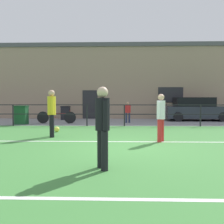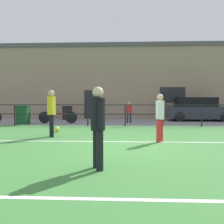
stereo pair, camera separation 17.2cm
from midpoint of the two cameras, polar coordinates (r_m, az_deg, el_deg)
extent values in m
cube|color=#42843D|center=(7.26, 3.08, -8.40)|extent=(60.00, 44.00, 0.04)
cube|color=white|center=(8.29, 2.92, -6.84)|extent=(36.00, 0.11, 0.00)
cube|color=white|center=(3.66, 4.45, -19.45)|extent=(36.00, 0.11, 0.00)
cube|color=gray|center=(15.68, 2.39, -2.26)|extent=(48.00, 5.00, 0.02)
cylinder|color=black|center=(14.38, -22.15, -0.66)|extent=(0.07, 0.07, 1.15)
cylinder|color=black|center=(13.69, -14.48, -0.71)|extent=(0.07, 0.07, 1.15)
cylinder|color=black|center=(13.27, -6.16, -0.74)|extent=(0.07, 0.07, 1.15)
cylinder|color=black|center=(13.15, 2.51, -0.77)|extent=(0.07, 0.07, 1.15)
cylinder|color=black|center=(13.32, 11.14, -0.77)|extent=(0.07, 0.07, 1.15)
cylinder|color=black|center=(13.79, 19.37, -0.75)|extent=(0.07, 0.07, 1.15)
cube|color=black|center=(13.12, 2.51, 1.65)|extent=(36.00, 0.04, 0.04)
cube|color=black|center=(13.14, 2.51, -0.51)|extent=(36.00, 0.04, 0.04)
cube|color=gray|center=(19.36, 2.29, 6.48)|extent=(28.00, 2.40, 5.27)
cube|color=#232328|center=(18.25, -5.34, 1.71)|extent=(1.10, 0.04, 2.10)
cube|color=#232328|center=(18.46, 13.09, 3.89)|extent=(1.80, 0.04, 1.10)
cube|color=#4C4C51|center=(19.74, 2.31, 14.58)|extent=(28.00, 2.56, 0.30)
cylinder|color=black|center=(5.14, -3.59, -8.40)|extent=(0.14, 0.14, 0.78)
cylinder|color=black|center=(4.91, -2.75, -8.93)|extent=(0.14, 0.14, 0.78)
cylinder|color=black|center=(4.93, -3.20, -0.49)|extent=(0.29, 0.29, 0.65)
sphere|color=beige|center=(4.92, -3.21, 4.55)|extent=(0.22, 0.22, 0.22)
cylinder|color=black|center=(5.10, -3.78, -0.59)|extent=(0.10, 0.10, 0.58)
cylinder|color=black|center=(4.76, -2.58, -0.82)|extent=(0.10, 0.10, 0.58)
cylinder|color=red|center=(8.28, 10.30, -4.28)|extent=(0.14, 0.14, 0.75)
cylinder|color=red|center=(8.49, 10.86, -4.11)|extent=(0.14, 0.14, 0.75)
cylinder|color=white|center=(8.33, 10.62, 0.50)|extent=(0.28, 0.28, 0.62)
sphere|color=tan|center=(8.32, 10.65, 3.37)|extent=(0.21, 0.21, 0.21)
cylinder|color=white|center=(8.17, 10.21, 0.34)|extent=(0.10, 0.10, 0.56)
cylinder|color=white|center=(8.49, 11.02, 0.42)|extent=(0.10, 0.10, 0.56)
cylinder|color=black|center=(9.71, -14.23, -3.03)|extent=(0.15, 0.15, 0.84)
cylinder|color=black|center=(9.45, -14.14, -3.19)|extent=(0.15, 0.15, 0.84)
cylinder|color=gold|center=(9.54, -14.24, 1.45)|extent=(0.31, 0.31, 0.69)
sphere|color=tan|center=(9.54, -14.27, 4.24)|extent=(0.24, 0.24, 0.24)
cylinder|color=gold|center=(9.72, -14.30, 1.37)|extent=(0.11, 0.11, 0.62)
cylinder|color=gold|center=(9.35, -14.18, 1.31)|extent=(0.11, 0.11, 0.62)
sphere|color=#E5E04C|center=(11.05, -13.03, -3.90)|extent=(0.23, 0.23, 0.23)
cylinder|color=#232D4C|center=(14.86, 3.68, -1.35)|extent=(0.11, 0.11, 0.60)
cylinder|color=#232D4C|center=(14.81, 2.98, -1.36)|extent=(0.11, 0.11, 0.60)
cylinder|color=red|center=(14.81, 3.34, 0.75)|extent=(0.22, 0.22, 0.49)
sphere|color=tan|center=(14.80, 3.34, 2.03)|extent=(0.17, 0.17, 0.17)
cylinder|color=red|center=(14.84, 3.84, 0.70)|extent=(0.08, 0.08, 0.44)
cylinder|color=red|center=(14.78, 2.83, 0.69)|extent=(0.08, 0.08, 0.44)
cube|color=#282D38|center=(17.38, 18.63, -0.05)|extent=(4.16, 1.75, 0.78)
cube|color=black|center=(17.31, 18.01, 2.23)|extent=(2.49, 1.47, 0.59)
cylinder|color=black|center=(16.22, 14.70, -1.08)|extent=(0.60, 0.18, 0.60)
cylinder|color=black|center=(17.08, 23.98, -1.04)|extent=(0.60, 0.18, 0.60)
cylinder|color=black|center=(17.86, 13.50, -0.72)|extent=(0.60, 0.18, 0.60)
cylinder|color=black|center=(18.64, 22.03, -0.71)|extent=(0.60, 0.18, 0.60)
cylinder|color=black|center=(15.07, -15.93, -1.21)|extent=(0.69, 0.04, 0.69)
cylinder|color=black|center=(14.66, -9.98, -1.25)|extent=(0.69, 0.04, 0.69)
cube|color=maroon|center=(14.83, -13.01, -0.36)|extent=(1.25, 0.04, 0.04)
cube|color=maroon|center=(14.95, -14.48, -0.79)|extent=(0.78, 0.03, 0.25)
cylinder|color=maroon|center=(14.90, -14.05, 0.02)|extent=(0.03, 0.03, 0.20)
cylinder|color=maroon|center=(14.65, -9.99, -0.10)|extent=(0.03, 0.03, 0.28)
cube|color=black|center=(17.45, -10.93, -0.34)|extent=(0.58, 0.49, 0.87)
cube|color=black|center=(17.43, -10.94, 1.21)|extent=(0.61, 0.52, 0.08)
cube|color=#194C28|center=(14.84, -20.44, -0.80)|extent=(0.63, 0.53, 0.97)
cube|color=#143D20|center=(14.81, -20.47, 1.23)|extent=(0.67, 0.57, 0.08)
camera|label=1|loc=(0.09, -90.47, -0.02)|focal=39.69mm
camera|label=2|loc=(0.09, 89.53, 0.02)|focal=39.69mm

